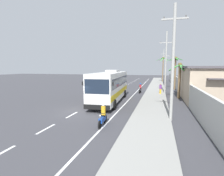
{
  "coord_description": "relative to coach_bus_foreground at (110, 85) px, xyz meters",
  "views": [
    {
      "loc": [
        7.43,
        -15.2,
        4.22
      ],
      "look_at": [
        1.88,
        5.08,
        1.7
      ],
      "focal_mm": 27.88,
      "sensor_mm": 36.0,
      "label": 1
    }
  ],
  "objects": [
    {
      "name": "sidewalk_kerb",
      "position": [
        5.12,
        4.89,
        -1.95
      ],
      "size": [
        3.2,
        90.0,
        0.14
      ],
      "primitive_type": "cube",
      "color": "gray",
      "rests_on": "ground"
    },
    {
      "name": "utility_pole_distant",
      "position": [
        6.8,
        37.96,
        3.15
      ],
      "size": [
        1.85,
        0.24,
        10.0
      ],
      "color": "#9E9E99",
      "rests_on": "ground"
    },
    {
      "name": "motorcycle_beside_bus",
      "position": [
        2.73,
        8.4,
        -1.36
      ],
      "size": [
        0.56,
        1.96,
        1.61
      ],
      "color": "black",
      "rests_on": "ground"
    },
    {
      "name": "boundary_wall",
      "position": [
        8.92,
        8.89,
        -0.8
      ],
      "size": [
        0.24,
        60.0,
        2.43
      ],
      "primitive_type": "cube",
      "color": "#B2B2AD",
      "rests_on": "ground"
    },
    {
      "name": "utility_pole_far",
      "position": [
        7.06,
        23.29,
        2.27
      ],
      "size": [
        2.81,
        0.24,
        8.06
      ],
      "color": "#9E9E99",
      "rests_on": "ground"
    },
    {
      "name": "utility_pole_mid",
      "position": [
        6.64,
        8.62,
        3.02
      ],
      "size": [
        2.13,
        0.24,
        9.73
      ],
      "color": "#9E9E99",
      "rests_on": "ground"
    },
    {
      "name": "palm_nearest",
      "position": [
        8.36,
        4.79,
        1.31
      ],
      "size": [
        3.55,
        3.91,
        4.84
      ],
      "color": "brown",
      "rests_on": "ground"
    },
    {
      "name": "motorcycle_trailing",
      "position": [
        1.87,
        -8.68,
        -1.35
      ],
      "size": [
        0.56,
        1.96,
        1.65
      ],
      "color": "black",
      "rests_on": "ground"
    },
    {
      "name": "pedestrian_near_kerb",
      "position": [
        5.95,
        7.39,
        -1.06
      ],
      "size": [
        0.36,
        0.36,
        1.57
      ],
      "rotation": [
        0.0,
        0.0,
        5.79
      ],
      "color": "gold",
      "rests_on": "sidewalk_kerb"
    },
    {
      "name": "utility_pole_nearest",
      "position": [
        6.71,
        -6.05,
        2.64
      ],
      "size": [
        1.93,
        0.24,
        8.94
      ],
      "color": "#9E9E99",
      "rests_on": "ground"
    },
    {
      "name": "palm_third",
      "position": [
        8.57,
        14.59,
        2.29
      ],
      "size": [
        2.58,
        2.73,
        6.22
      ],
      "color": "brown",
      "rests_on": "ground"
    },
    {
      "name": "palm_second",
      "position": [
        6.65,
        31.4,
        3.12
      ],
      "size": [
        3.91,
        3.69,
        7.17
      ],
      "color": "brown",
      "rests_on": "ground"
    },
    {
      "name": "ground_plane",
      "position": [
        -1.68,
        -5.11,
        -2.02
      ],
      "size": [
        160.0,
        160.0,
        0.0
      ],
      "primitive_type": "plane",
      "color": "#3A3A3F"
    },
    {
      "name": "coach_bus_foreground",
      "position": [
        0.0,
        0.0,
        0.0
      ],
      "size": [
        3.42,
        11.53,
        3.88
      ],
      "color": "silver",
      "rests_on": "ground"
    },
    {
      "name": "lane_markings",
      "position": [
        0.54,
        9.88,
        -2.01
      ],
      "size": [
        3.81,
        71.91,
        0.01
      ],
      "color": "white",
      "rests_on": "ground"
    }
  ]
}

